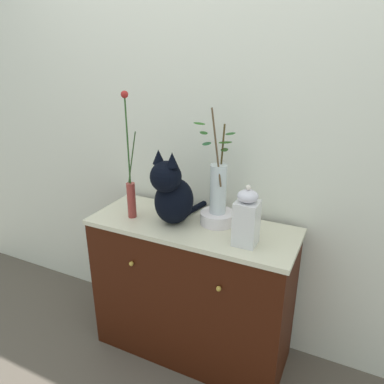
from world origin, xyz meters
name	(u,v)px	position (x,y,z in m)	size (l,w,h in m)	color
ground_plane	(192,346)	(0.00, 0.00, 0.00)	(6.00, 6.00, 0.00)	brown
wall_back	(215,121)	(0.00, 0.29, 1.30)	(4.40, 0.08, 2.60)	silver
sideboard	(192,290)	(0.00, 0.00, 0.41)	(1.09, 0.44, 0.81)	#361307
cat_sitting	(172,193)	(-0.10, -0.03, 0.98)	(0.23, 0.44, 0.40)	black
vase_slim_green	(131,187)	(-0.33, -0.06, 0.99)	(0.08, 0.05, 0.66)	maroon
bowl_porcelain	(217,218)	(0.11, 0.07, 0.85)	(0.18, 0.18, 0.06)	white
vase_glass_clear	(218,186)	(0.11, 0.07, 1.02)	(0.17, 0.20, 0.53)	silver
jar_lidded_porcelain	(247,218)	(0.31, -0.07, 0.94)	(0.11, 0.11, 0.29)	silver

